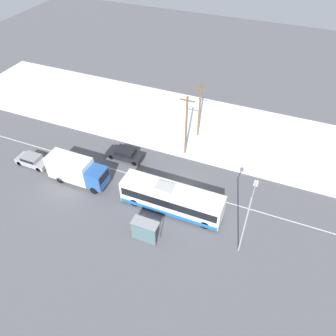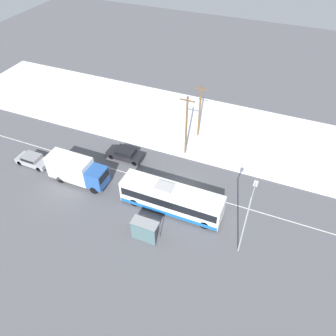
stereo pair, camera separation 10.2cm
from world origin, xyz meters
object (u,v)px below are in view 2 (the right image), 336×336
(sedan_car, at_px, (125,153))
(pedestrian_at_stop, at_px, (145,220))
(city_bus, at_px, (172,199))
(streetlamp, at_px, (247,216))
(parked_car_near_truck, at_px, (33,160))
(box_truck, at_px, (76,170))
(bus_shelter, at_px, (144,229))
(utility_pole_roadside, at_px, (186,126))
(utility_pole_snowlot, at_px, (200,111))

(sedan_car, height_order, pedestrian_at_stop, pedestrian_at_stop)
(city_bus, relative_size, streetlamp, 1.45)
(sedan_car, xyz_separation_m, parked_car_near_truck, (-9.99, -5.33, -0.06))
(parked_car_near_truck, bearing_deg, box_truck, -2.98)
(box_truck, relative_size, pedestrian_at_stop, 4.14)
(box_truck, height_order, parked_car_near_truck, box_truck)
(city_bus, relative_size, parked_car_near_truck, 2.61)
(sedan_car, distance_m, bus_shelter, 12.73)
(parked_car_near_truck, relative_size, utility_pole_roadside, 0.51)
(streetlamp, bearing_deg, utility_pole_roadside, 130.73)
(city_bus, bearing_deg, box_truck, -178.93)
(city_bus, distance_m, box_truck, 11.61)
(sedan_car, distance_m, pedestrian_at_stop, 11.13)
(box_truck, bearing_deg, city_bus, 1.07)
(city_bus, height_order, utility_pole_snowlot, utility_pole_snowlot)
(parked_car_near_truck, relative_size, streetlamp, 0.56)
(city_bus, bearing_deg, parked_car_near_truck, 179.57)
(city_bus, relative_size, pedestrian_at_stop, 6.46)
(streetlamp, bearing_deg, pedestrian_at_stop, -172.66)
(utility_pole_snowlot, bearing_deg, city_bus, -83.40)
(box_truck, bearing_deg, streetlamp, -5.31)
(sedan_car, distance_m, streetlamp, 18.39)
(streetlamp, bearing_deg, bus_shelter, -162.74)
(city_bus, bearing_deg, streetlamp, -14.42)
(utility_pole_roadside, height_order, utility_pole_snowlot, utility_pole_roadside)
(box_truck, relative_size, bus_shelter, 2.69)
(city_bus, relative_size, utility_pole_roadside, 1.33)
(box_truck, xyz_separation_m, pedestrian_at_stop, (10.08, -3.02, -0.74))
(bus_shelter, distance_m, utility_pole_snowlot, 18.38)
(bus_shelter, relative_size, utility_pole_snowlot, 0.34)
(bus_shelter, height_order, streetlamp, streetlamp)
(parked_car_near_truck, height_order, streetlamp, streetlamp)
(bus_shelter, height_order, utility_pole_snowlot, utility_pole_snowlot)
(box_truck, distance_m, parked_car_near_truck, 6.92)
(bus_shelter, relative_size, utility_pole_roadside, 0.32)
(box_truck, xyz_separation_m, bus_shelter, (10.69, -4.55, -0.11))
(parked_car_near_truck, height_order, utility_pole_snowlot, utility_pole_snowlot)
(parked_car_near_truck, bearing_deg, pedestrian_at_stop, -11.30)
(pedestrian_at_stop, bearing_deg, sedan_car, 128.47)
(pedestrian_at_stop, relative_size, utility_pole_roadside, 0.21)
(utility_pole_snowlot, bearing_deg, utility_pole_roadside, -94.25)
(parked_car_near_truck, distance_m, utility_pole_roadside, 19.27)
(box_truck, xyz_separation_m, utility_pole_roadside, (9.74, 9.51, 2.52))
(utility_pole_roadside, bearing_deg, bus_shelter, -86.15)
(box_truck, xyz_separation_m, streetlamp, (19.49, -1.81, 2.93))
(bus_shelter, bearing_deg, city_bus, 79.06)
(city_bus, bearing_deg, pedestrian_at_stop, -115.23)
(sedan_car, distance_m, parked_car_near_truck, 11.33)
(sedan_car, distance_m, utility_pole_roadside, 8.38)
(pedestrian_at_stop, xyz_separation_m, streetlamp, (9.41, 1.21, 3.67))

